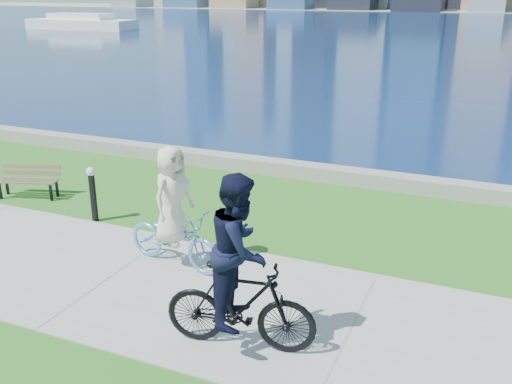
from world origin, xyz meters
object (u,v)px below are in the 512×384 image
park_bench (29,178)px  bollard_lamp (93,191)px  cyclist_woman (174,223)px  cyclist_man (240,278)px

park_bench → bollard_lamp: bollard_lamp is taller
park_bench → cyclist_woman: 5.11m
park_bench → cyclist_woman: bearing=-36.4°
cyclist_woman → cyclist_man: (2.00, -1.71, 0.23)m
park_bench → cyclist_man: (6.82, -3.40, 0.59)m
cyclist_woman → cyclist_man: 2.64m
park_bench → cyclist_man: 7.64m
bollard_lamp → cyclist_woman: (2.53, -1.08, 0.14)m
bollard_lamp → cyclist_woman: size_ratio=0.55×
park_bench → cyclist_woman: size_ratio=0.69×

